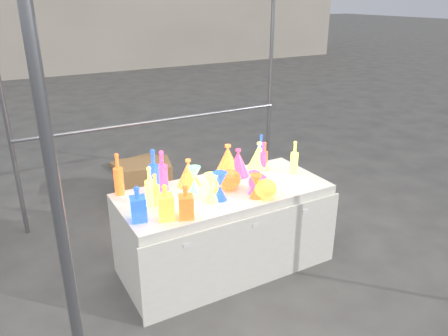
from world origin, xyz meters
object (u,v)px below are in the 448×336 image
display_table (225,229)px  decanter_0 (165,202)px  hourglass_0 (256,186)px  cardboard_box_closed (145,180)px  lampshade_0 (228,160)px  globe_0 (266,190)px

display_table → decanter_0: size_ratio=6.60×
decanter_0 → hourglass_0: size_ratio=1.37×
cardboard_box_closed → decanter_0: 2.11m
display_table → hourglass_0: hourglass_0 is taller
display_table → lampshade_0: lampshade_0 is taller
display_table → cardboard_box_closed: (-0.13, 1.71, -0.15)m
display_table → cardboard_box_closed: 1.72m
hourglass_0 → lampshade_0: bearing=85.9°
display_table → decanter_0: bearing=-159.9°
cardboard_box_closed → hourglass_0: bearing=-67.8°
display_table → decanter_0: 0.84m
display_table → lampshade_0: (0.19, 0.28, 0.52)m
cardboard_box_closed → decanter_0: decanter_0 is taller
display_table → decanter_0: decanter_0 is taller
decanter_0 → globe_0: decanter_0 is taller
display_table → globe_0: bearing=-53.5°
hourglass_0 → display_table: bearing=121.3°
cardboard_box_closed → decanter_0: (-0.49, -1.94, 0.67)m
hourglass_0 → lampshade_0: size_ratio=0.69×
hourglass_0 → lampshade_0: (0.04, 0.52, 0.05)m
lampshade_0 → cardboard_box_closed: bearing=99.9°
globe_0 → display_table: bearing=126.5°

